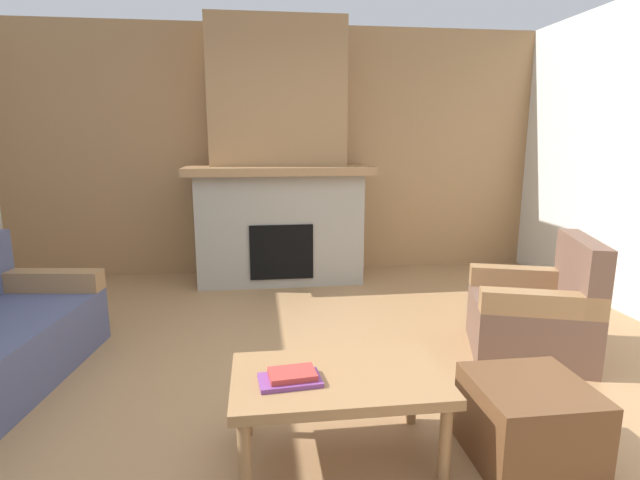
{
  "coord_description": "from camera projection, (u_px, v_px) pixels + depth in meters",
  "views": [
    {
      "loc": [
        -0.23,
        -2.62,
        1.52
      ],
      "look_at": [
        0.2,
        0.76,
        0.81
      ],
      "focal_mm": 27.64,
      "sensor_mm": 36.0,
      "label": 1
    }
  ],
  "objects": [
    {
      "name": "wall_back_wood_panel",
      "position": [
        277.0,
        153.0,
        5.52
      ],
      "size": [
        6.0,
        0.12,
        2.7
      ],
      "primitive_type": "cube",
      "color": "#997047",
      "rests_on": "ground"
    },
    {
      "name": "coffee_table",
      "position": [
        339.0,
        385.0,
        2.32
      ],
      "size": [
        1.0,
        0.6,
        0.43
      ],
      "color": "#997047",
      "rests_on": "ground"
    },
    {
      "name": "ground",
      "position": [
        302.0,
        402.0,
        2.89
      ],
      "size": [
        9.0,
        9.0,
        0.0
      ],
      "primitive_type": "plane",
      "color": "#9E754C"
    },
    {
      "name": "fireplace",
      "position": [
        279.0,
        172.0,
        5.2
      ],
      "size": [
        1.9,
        0.82,
        2.7
      ],
      "color": "gray",
      "rests_on": "ground"
    },
    {
      "name": "ottoman",
      "position": [
        528.0,
        422.0,
        2.32
      ],
      "size": [
        0.52,
        0.52,
        0.4
      ],
      "primitive_type": "cube",
      "color": "brown",
      "rests_on": "ground"
    },
    {
      "name": "book_stack_near_edge",
      "position": [
        291.0,
        377.0,
        2.23
      ],
      "size": [
        0.29,
        0.19,
        0.05
      ],
      "color": "#7A3D84",
      "rests_on": "coffee_table"
    },
    {
      "name": "armchair",
      "position": [
        536.0,
        314.0,
        3.48
      ],
      "size": [
        0.96,
        0.96,
        0.85
      ],
      "color": "brown",
      "rests_on": "ground"
    }
  ]
}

